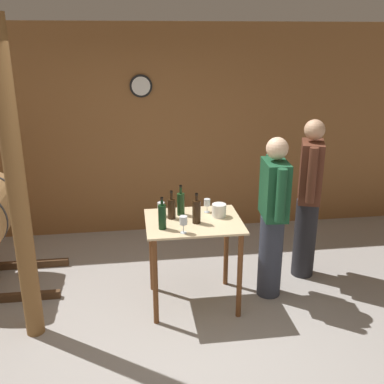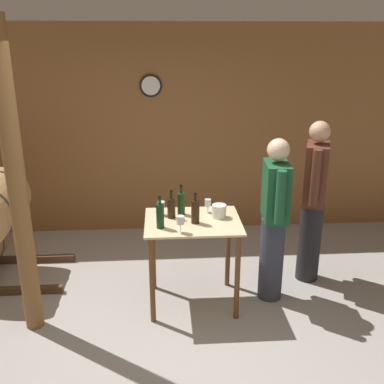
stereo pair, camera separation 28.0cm
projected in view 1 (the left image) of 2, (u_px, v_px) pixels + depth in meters
ground_plane at (184, 339)px, 3.97m from camera, size 14.00×14.00×0.00m
back_wall at (160, 132)px, 5.82m from camera, size 8.40×0.08×2.70m
tasting_table at (193, 239)px, 4.29m from camera, size 0.90×0.71×0.89m
wooden_post at (17, 191)px, 3.62m from camera, size 0.16×0.16×2.70m
wine_bottle_far_left at (162, 216)px, 4.01m from camera, size 0.07×0.07×0.30m
wine_bottle_left at (172, 208)px, 4.25m from camera, size 0.08×0.08×0.28m
wine_bottle_center at (181, 203)px, 4.33m from camera, size 0.07×0.07×0.30m
wine_bottle_right at (197, 211)px, 4.14m from camera, size 0.08×0.08×0.29m
wine_glass_near_left at (161, 206)px, 4.31m from camera, size 0.07×0.07×0.14m
wine_glass_near_center at (183, 221)px, 3.93m from camera, size 0.07×0.07×0.16m
wine_glass_near_right at (207, 203)px, 4.40m from camera, size 0.06×0.06×0.14m
ice_bucket at (219, 210)px, 4.31m from camera, size 0.14×0.14×0.13m
person_host at (273, 216)px, 4.38m from camera, size 0.25×0.59×1.65m
person_visitor_with_scarf at (309, 196)px, 4.75m from camera, size 0.34×0.56×1.74m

